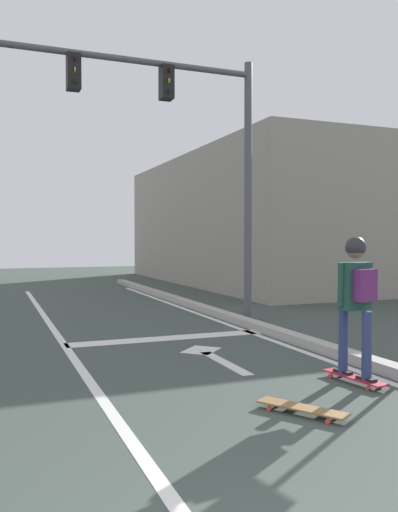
{
  "coord_description": "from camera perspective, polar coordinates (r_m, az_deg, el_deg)",
  "views": [
    {
      "loc": [
        -1.42,
        -1.31,
        1.65
      ],
      "look_at": [
        1.52,
        6.1,
        1.39
      ],
      "focal_mm": 36.94,
      "sensor_mm": 36.0,
      "label": 1
    }
  ],
  "objects": [
    {
      "name": "curb_strip",
      "position": [
        8.72,
        9.86,
        -8.61
      ],
      "size": [
        0.24,
        24.0,
        0.14
      ],
      "primitive_type": "cube",
      "color": "#A5A098",
      "rests_on": "ground"
    },
    {
      "name": "skater",
      "position": [
        6.24,
        16.67,
        -3.45
      ],
      "size": [
        0.44,
        0.61,
        1.6
      ],
      "color": "navy",
      "rests_on": "skateboard"
    },
    {
      "name": "lane_line_center",
      "position": [
        7.56,
        -13.39,
        -10.76
      ],
      "size": [
        0.12,
        20.0,
        0.01
      ],
      "primitive_type": "cube",
      "color": "silver",
      "rests_on": "ground"
    },
    {
      "name": "skateboard",
      "position": [
        6.42,
        16.47,
        -12.5
      ],
      "size": [
        0.3,
        0.88,
        0.08
      ],
      "color": "#AA1D33",
      "rests_on": "ground"
    },
    {
      "name": "stop_bar",
      "position": [
        8.85,
        -3.41,
        -8.86
      ],
      "size": [
        3.34,
        0.4,
        0.01
      ],
      "primitive_type": "cube",
      "color": "silver",
      "rests_on": "ground"
    },
    {
      "name": "lane_arrow_stem",
      "position": [
        7.15,
        2.82,
        -11.45
      ],
      "size": [
        0.16,
        1.4,
        0.01
      ],
      "primitive_type": "cube",
      "color": "silver",
      "rests_on": "ground"
    },
    {
      "name": "traffic_signal_mast",
      "position": [
        10.6,
        -1.88,
        13.75
      ],
      "size": [
        5.37,
        0.34,
        5.26
      ],
      "color": "#515257",
      "rests_on": "ground"
    },
    {
      "name": "spare_skateboard",
      "position": [
        5.22,
        11.09,
        -15.85
      ],
      "size": [
        0.63,
        0.85,
        0.07
      ],
      "color": "olive",
      "rests_on": "ground"
    },
    {
      "name": "lane_line_curbside",
      "position": [
        8.6,
        8.42,
        -9.19
      ],
      "size": [
        0.12,
        20.0,
        0.01
      ],
      "primitive_type": "cube",
      "color": "silver",
      "rests_on": "ground"
    },
    {
      "name": "building_block",
      "position": [
        21.03,
        9.96,
        3.66
      ],
      "size": [
        9.23,
        13.11,
        4.65
      ],
      "primitive_type": "cube",
      "color": "gray",
      "rests_on": "ground"
    },
    {
      "name": "lane_arrow_head",
      "position": [
        7.91,
        0.23,
        -10.14
      ],
      "size": [
        0.71,
        0.71,
        0.01
      ],
      "primitive_type": "cube",
      "rotation": [
        0.0,
        0.0,
        0.79
      ],
      "color": "silver",
      "rests_on": "ground"
    }
  ]
}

